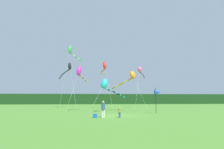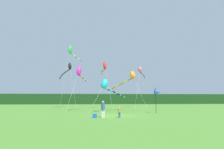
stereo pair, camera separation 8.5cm
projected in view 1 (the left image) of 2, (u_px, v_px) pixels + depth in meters
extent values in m
plane|color=#4C842D|center=(117.00, 115.00, 21.81)|extent=(120.00, 120.00, 0.00)
cube|color=#193D19|center=(102.00, 99.00, 66.47)|extent=(108.00, 2.98, 3.57)
cylinder|color=silver|center=(102.00, 114.00, 19.44)|extent=(0.17, 0.17, 0.83)
cylinder|color=silver|center=(104.00, 113.00, 19.46)|extent=(0.17, 0.17, 0.83)
cylinder|color=#334C8C|center=(103.00, 106.00, 19.54)|extent=(0.38, 0.38, 0.65)
sphere|color=tan|center=(103.00, 102.00, 19.60)|extent=(0.24, 0.24, 0.24)
cylinder|color=#334C8C|center=(119.00, 115.00, 19.39)|extent=(0.11, 0.11, 0.52)
cylinder|color=#334C8C|center=(120.00, 115.00, 19.40)|extent=(0.11, 0.11, 0.52)
cylinder|color=olive|center=(120.00, 111.00, 19.46)|extent=(0.24, 0.24, 0.41)
sphere|color=tan|center=(120.00, 108.00, 19.49)|extent=(0.15, 0.15, 0.15)
cube|color=#1959B2|center=(95.00, 116.00, 19.14)|extent=(0.45, 0.36, 0.41)
cylinder|color=black|center=(156.00, 100.00, 25.39)|extent=(0.06, 0.06, 3.47)
cone|color=blue|center=(158.00, 92.00, 25.57)|extent=(0.90, 0.70, 0.70)
cylinder|color=#B2B2B2|center=(97.00, 98.00, 25.81)|extent=(2.20, 2.51, 4.14)
ellipsoid|color=#1EB7CC|center=(104.00, 84.00, 27.40)|extent=(1.71, 1.76, 1.78)
cylinder|color=#1EB7CC|center=(106.00, 89.00, 27.57)|extent=(0.67, 0.67, 0.38)
cylinder|color=black|center=(108.00, 90.00, 28.14)|extent=(0.51, 0.73, 0.28)
cylinder|color=#1EB7CC|center=(111.00, 91.00, 28.70)|extent=(0.68, 0.64, 0.33)
cylinder|color=black|center=(114.00, 92.00, 29.21)|extent=(0.65, 0.70, 0.39)
cylinder|color=#1EB7CC|center=(116.00, 93.00, 29.78)|extent=(0.55, 0.74, 0.36)
cylinder|color=black|center=(118.00, 94.00, 30.32)|extent=(0.70, 0.62, 0.32)
cylinder|color=#1EB7CC|center=(120.00, 95.00, 30.86)|extent=(0.51, 0.75, 0.34)
cylinder|color=black|center=(122.00, 96.00, 31.48)|extent=(0.55, 0.72, 0.30)
cylinder|color=#1EB7CC|center=(124.00, 97.00, 32.07)|extent=(0.60, 0.74, 0.42)
cylinder|color=#B2B2B2|center=(73.00, 86.00, 37.39)|extent=(2.05, 4.01, 8.83)
ellipsoid|color=black|center=(70.00, 66.00, 39.82)|extent=(1.18, 1.47, 1.85)
cylinder|color=black|center=(68.00, 70.00, 40.12)|extent=(0.92, 1.04, 0.48)
cylinder|color=black|center=(65.00, 72.00, 40.91)|extent=(0.87, 1.08, 0.47)
cylinder|color=black|center=(63.00, 74.00, 41.72)|extent=(0.87, 1.10, 0.57)
cylinder|color=black|center=(61.00, 76.00, 42.62)|extent=(0.64, 1.17, 0.42)
cylinder|color=black|center=(60.00, 78.00, 43.59)|extent=(0.64, 1.20, 0.59)
cylinder|color=#B2B2B2|center=(108.00, 86.00, 34.71)|extent=(1.19, 4.77, 8.58)
ellipsoid|color=red|center=(105.00, 65.00, 37.55)|extent=(0.94, 1.42, 1.93)
cylinder|color=red|center=(104.00, 69.00, 37.68)|extent=(0.41, 0.60, 0.32)
cylinder|color=yellow|center=(103.00, 70.00, 38.13)|extent=(0.31, 0.58, 0.29)
cylinder|color=red|center=(102.00, 71.00, 38.58)|extent=(0.43, 0.60, 0.33)
cylinder|color=yellow|center=(102.00, 72.00, 39.03)|extent=(0.23, 0.58, 0.35)
cylinder|color=red|center=(101.00, 73.00, 39.52)|extent=(0.24, 0.58, 0.33)
cylinder|color=yellow|center=(101.00, 74.00, 40.00)|extent=(0.32, 0.58, 0.28)
cylinder|color=#B2B2B2|center=(140.00, 93.00, 27.50)|extent=(1.51, 3.42, 5.69)
ellipsoid|color=orange|center=(133.00, 75.00, 29.47)|extent=(1.29, 1.40, 1.49)
cylinder|color=orange|center=(130.00, 79.00, 29.84)|extent=(0.77, 1.11, 0.44)
cylinder|color=yellow|center=(126.00, 81.00, 30.70)|extent=(0.80, 1.10, 0.49)
cylinder|color=orange|center=(121.00, 84.00, 31.53)|extent=(0.82, 1.10, 0.52)
cylinder|color=yellow|center=(117.00, 86.00, 32.40)|extent=(0.73, 1.12, 0.41)
cylinder|color=orange|center=(114.00, 88.00, 33.30)|extent=(0.70, 1.16, 0.57)
cylinder|color=yellow|center=(111.00, 90.00, 34.24)|extent=(0.57, 1.19, 0.55)
cylinder|color=#B2B2B2|center=(65.00, 78.00, 35.14)|extent=(1.31, 2.73, 11.69)
ellipsoid|color=green|center=(70.00, 50.00, 37.28)|extent=(1.06, 1.33, 1.84)
cylinder|color=green|center=(71.00, 54.00, 37.53)|extent=(0.60, 0.80, 0.35)
cylinder|color=white|center=(74.00, 55.00, 38.19)|extent=(0.66, 0.78, 0.39)
cylinder|color=green|center=(76.00, 57.00, 38.86)|extent=(0.51, 0.84, 0.38)
cylinder|color=white|center=(78.00, 59.00, 39.55)|extent=(0.61, 0.81, 0.39)
cylinder|color=green|center=(80.00, 60.00, 40.20)|extent=(0.69, 0.77, 0.43)
cylinder|color=#B2B2B2|center=(137.00, 88.00, 37.29)|extent=(2.08, 4.02, 8.17)
ellipsoid|color=#E5598C|center=(140.00, 69.00, 39.87)|extent=(1.29, 1.46, 1.40)
cylinder|color=#E5598C|center=(140.00, 72.00, 40.07)|extent=(0.35, 0.62, 0.30)
cylinder|color=black|center=(140.00, 73.00, 40.55)|extent=(0.53, 0.57, 0.28)
cylinder|color=#E5598C|center=(141.00, 73.00, 40.99)|extent=(0.49, 0.59, 0.29)
cylinder|color=black|center=(142.00, 74.00, 41.47)|extent=(0.45, 0.59, 0.26)
cylinder|color=#E5598C|center=(143.00, 75.00, 41.93)|extent=(0.52, 0.58, 0.29)
cylinder|color=black|center=(144.00, 75.00, 42.40)|extent=(0.37, 0.63, 0.35)
cylinder|color=#E5598C|center=(144.00, 76.00, 42.91)|extent=(0.41, 0.64, 0.36)
cylinder|color=black|center=(144.00, 77.00, 43.41)|extent=(0.40, 0.62, 0.31)
cylinder|color=#B2B2B2|center=(73.00, 90.00, 27.49)|extent=(1.43, 3.09, 6.33)
ellipsoid|color=#E026B2|center=(79.00, 71.00, 29.47)|extent=(1.12, 1.38, 1.77)
cylinder|color=#E026B2|center=(80.00, 75.00, 29.69)|extent=(0.41, 0.70, 0.29)
cylinder|color=yellow|center=(81.00, 76.00, 30.30)|extent=(0.39, 0.70, 0.31)
cylinder|color=#E026B2|center=(83.00, 78.00, 30.90)|extent=(0.41, 0.72, 0.37)
cylinder|color=yellow|center=(84.00, 79.00, 31.50)|extent=(0.38, 0.73, 0.38)
cylinder|color=#E026B2|center=(85.00, 80.00, 32.09)|extent=(0.49, 0.68, 0.29)
cylinder|color=yellow|center=(87.00, 81.00, 32.68)|extent=(0.38, 0.70, 0.30)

